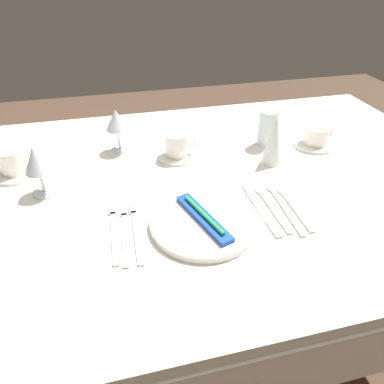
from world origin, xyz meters
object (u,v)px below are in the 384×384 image
(fork_inner, at_px, (124,231))
(fork_outer, at_px, (136,229))
(toothbrush_package, at_px, (203,217))
(napkin_folded, at_px, (274,139))
(dinner_plate, at_px, (203,222))
(coffee_cup_right, at_px, (12,161))
(coffee_cup_far, at_px, (316,135))
(spoon_soup, at_px, (268,202))
(wine_glass_centre, at_px, (117,122))
(coffee_cup_left, at_px, (177,144))
(drink_tumbler, at_px, (267,128))
(fork_salad, at_px, (114,230))
(spoon_dessert, at_px, (280,202))
(spoon_tea, at_px, (290,202))
(wine_glass_left, at_px, (36,162))
(dinner_knife, at_px, (261,210))

(fork_inner, bearing_deg, fork_outer, 3.30)
(toothbrush_package, distance_m, napkin_folded, 0.39)
(dinner_plate, distance_m, fork_inner, 0.19)
(coffee_cup_right, height_order, coffee_cup_far, coffee_cup_right)
(dinner_plate, bearing_deg, fork_inner, 173.94)
(spoon_soup, height_order, wine_glass_centre, wine_glass_centre)
(dinner_plate, bearing_deg, coffee_cup_left, 88.74)
(coffee_cup_left, bearing_deg, fork_outer, -117.47)
(drink_tumbler, bearing_deg, fork_salad, -147.80)
(dinner_plate, height_order, fork_outer, dinner_plate)
(dinner_plate, relative_size, fork_outer, 1.17)
(fork_salad, height_order, spoon_dessert, spoon_dessert)
(spoon_dessert, distance_m, drink_tumbler, 0.35)
(fork_salad, xyz_separation_m, drink_tumbler, (0.55, 0.34, 0.06))
(spoon_dessert, distance_m, spoon_tea, 0.03)
(fork_outer, distance_m, drink_tumbler, 0.61)
(fork_salad, xyz_separation_m, wine_glass_left, (-0.18, 0.21, 0.10))
(wine_glass_left, height_order, napkin_folded, napkin_folded)
(dinner_knife, xyz_separation_m, spoon_soup, (0.03, 0.03, 0.00))
(spoon_tea, bearing_deg, fork_inner, -177.98)
(napkin_folded, bearing_deg, coffee_cup_left, 159.72)
(spoon_soup, relative_size, spoon_dessert, 0.92)
(spoon_soup, xyz_separation_m, coffee_cup_far, (0.30, 0.28, 0.04))
(fork_outer, relative_size, wine_glass_centre, 1.57)
(fork_outer, xyz_separation_m, spoon_dessert, (0.40, 0.02, 0.00))
(fork_outer, relative_size, wine_glass_left, 1.55)
(fork_inner, bearing_deg, fork_salad, 155.74)
(coffee_cup_left, xyz_separation_m, wine_glass_left, (-0.41, -0.12, 0.05))
(fork_outer, relative_size, spoon_tea, 1.11)
(spoon_soup, distance_m, coffee_cup_left, 0.36)
(coffee_cup_far, bearing_deg, fork_inner, -155.94)
(toothbrush_package, relative_size, dinner_knife, 0.92)
(dinner_knife, distance_m, spoon_tea, 0.09)
(drink_tumbler, bearing_deg, dinner_knife, -114.75)
(fork_salad, height_order, wine_glass_left, wine_glass_left)
(coffee_cup_far, relative_size, napkin_folded, 0.64)
(wine_glass_centre, distance_m, napkin_folded, 0.51)
(coffee_cup_far, height_order, napkin_folded, napkin_folded)
(toothbrush_package, relative_size, coffee_cup_left, 2.06)
(dinner_plate, height_order, napkin_folded, napkin_folded)
(coffee_cup_left, xyz_separation_m, wine_glass_centre, (-0.18, 0.09, 0.06))
(fork_inner, relative_size, fork_salad, 0.99)
(dinner_plate, xyz_separation_m, coffee_cup_left, (0.01, 0.36, 0.04))
(wine_glass_centre, relative_size, napkin_folded, 0.86)
(coffee_cup_right, bearing_deg, napkin_folded, -8.32)
(spoon_dessert, xyz_separation_m, drink_tumbler, (0.10, 0.33, 0.06))
(fork_outer, height_order, coffee_cup_left, coffee_cup_left)
(coffee_cup_far, bearing_deg, wine_glass_left, -174.53)
(spoon_tea, relative_size, drink_tumbler, 1.66)
(toothbrush_package, distance_m, drink_tumbler, 0.50)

